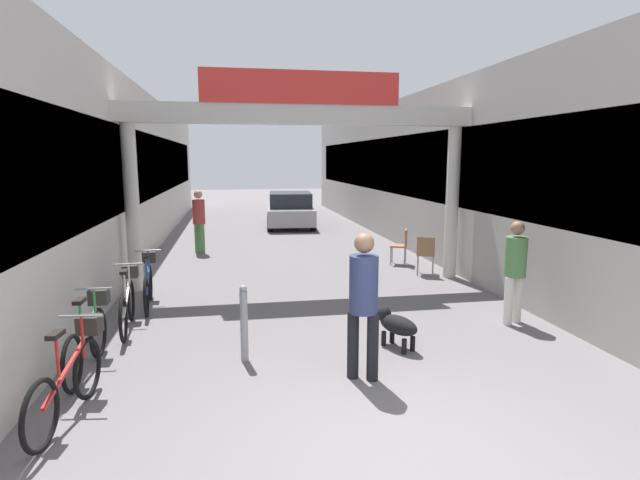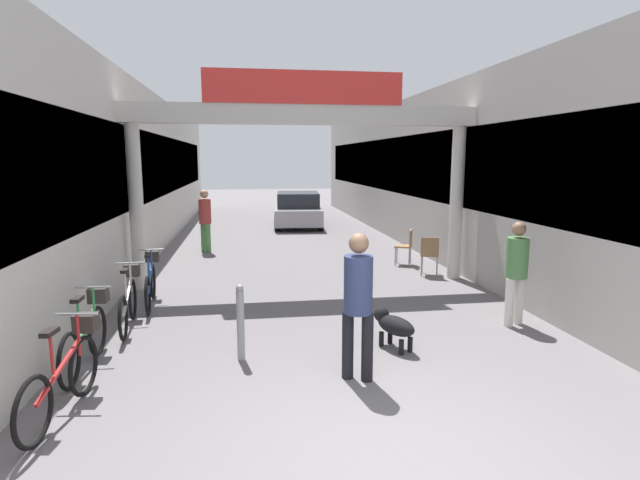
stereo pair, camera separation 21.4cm
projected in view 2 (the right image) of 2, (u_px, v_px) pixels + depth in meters
ground_plane at (387, 456)px, 4.45m from camera, size 80.00×80.00×0.00m
storefront_left at (106, 174)px, 14.09m from camera, size 3.00×26.00×4.41m
storefront_right at (448, 172)px, 15.57m from camera, size 3.00×26.00×4.41m
arcade_sign_gateway at (304, 135)px, 10.12m from camera, size 7.40×0.47×4.33m
pedestrian_with_dog at (358, 297)px, 5.84m from camera, size 0.46×0.46×1.78m
pedestrian_companion at (517, 267)px, 7.82m from camera, size 0.45×0.45×1.66m
pedestrian_carrying_crate at (205, 217)px, 13.98m from camera, size 0.48×0.48×1.77m
dog_on_leash at (393, 325)px, 6.95m from camera, size 0.56×0.76×0.54m
bicycle_red_nearest at (65, 372)px, 5.16m from camera, size 0.46×1.68×0.98m
bicycle_green_second at (87, 334)px, 6.29m from camera, size 0.46×1.69×0.98m
bicycle_silver_third at (129, 300)px, 7.81m from camera, size 0.46×1.69×0.98m
bicycle_blue_farthest at (151, 281)px, 9.00m from camera, size 0.46×1.69×0.98m
bollard_post_metal at (241, 322)px, 6.50m from camera, size 0.10×0.10×1.02m
cafe_chair_wood_nearer at (430, 252)px, 11.24m from camera, size 0.52×0.52×0.89m
cafe_chair_wood_farther at (407, 244)px, 12.39m from camera, size 0.53×0.53×0.89m
parked_car_silver at (298, 210)px, 19.63m from camera, size 2.07×4.13×1.33m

